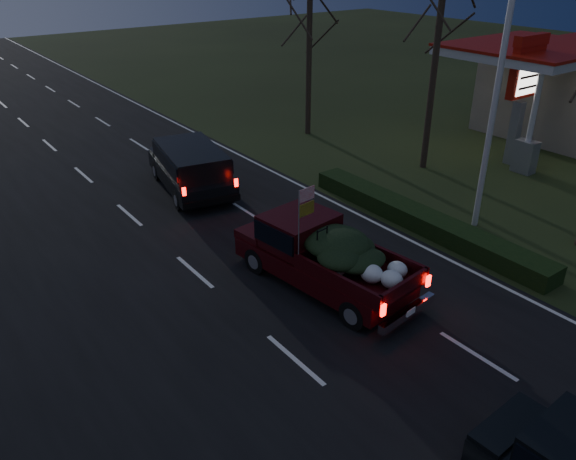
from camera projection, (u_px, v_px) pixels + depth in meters
ground at (295, 360)px, 13.34m from camera, size 120.00×120.00×0.00m
road_asphalt at (295, 360)px, 13.33m from camera, size 14.00×120.00×0.02m
hedge_row at (421, 219)px, 19.50m from camera, size 1.00×10.00×0.60m
light_pole at (501, 66)px, 17.34m from camera, size 0.50×0.90×9.16m
gas_price_pylon at (525, 79)px, 23.72m from camera, size 2.00×0.41×5.57m
gas_canopy at (533, 56)px, 25.24m from camera, size 7.10×6.10×4.88m
bare_tree_mid at (440, 15)px, 22.12m from camera, size 3.60×3.60×8.50m
bare_tree_far at (309, 28)px, 27.11m from camera, size 3.60×3.60×7.00m
pickup_truck at (323, 252)px, 15.84m from camera, size 2.74×5.69×2.87m
lead_suv at (191, 164)px, 22.02m from camera, size 3.15×5.53×1.50m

